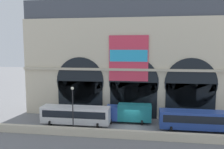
{
  "coord_description": "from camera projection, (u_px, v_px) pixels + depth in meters",
  "views": [
    {
      "loc": [
        1.86,
        -34.77,
        12.52
      ],
      "look_at": [
        -3.82,
        5.0,
        7.72
      ],
      "focal_mm": 36.64,
      "sensor_mm": 36.0,
      "label": 1
    }
  ],
  "objects": [
    {
      "name": "bus_midwest",
      "position": [
        76.0,
        115.0,
        36.54
      ],
      "size": [
        11.0,
        3.25,
        3.1
      ],
      "color": "white",
      "rests_on": "ground"
    },
    {
      "name": "street_lamp_quayside",
      "position": [
        73.0,
        104.0,
        32.94
      ],
      "size": [
        0.44,
        0.44,
        6.9
      ],
      "color": "black",
      "rests_on": "ground"
    },
    {
      "name": "ground_plane",
      "position": [
        132.0,
        127.0,
        35.93
      ],
      "size": [
        200.0,
        200.0,
        0.0
      ],
      "primitive_type": "plane",
      "color": "slate"
    },
    {
      "name": "box_truck_center",
      "position": [
        129.0,
        113.0,
        38.08
      ],
      "size": [
        7.5,
        2.91,
        3.12
      ],
      "color": "#28479E",
      "rests_on": "ground"
    },
    {
      "name": "quay_parapet_wall",
      "position": [
        130.0,
        135.0,
        31.44
      ],
      "size": [
        90.0,
        0.7,
        1.14
      ],
      "primitive_type": "cube",
      "color": "beige",
      "rests_on": "ground"
    },
    {
      "name": "bus_mideast",
      "position": [
        197.0,
        120.0,
        34.02
      ],
      "size": [
        11.0,
        3.25,
        3.1
      ],
      "color": "#28479E",
      "rests_on": "ground"
    },
    {
      "name": "station_building",
      "position": [
        134.0,
        60.0,
        41.66
      ],
      "size": [
        40.65,
        4.57,
        21.06
      ],
      "color": "beige",
      "rests_on": "ground"
    }
  ]
}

